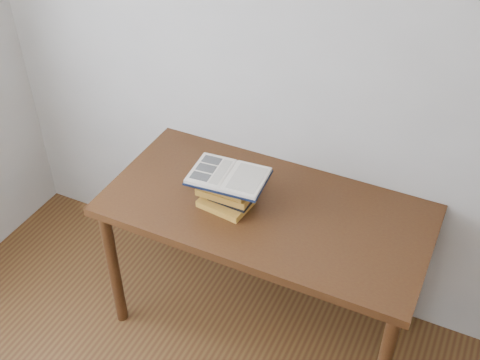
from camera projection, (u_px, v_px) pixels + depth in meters
The scene contains 4 objects.
room_shell at pixel (7, 290), 1.29m from camera, with size 3.54×3.54×2.62m.
desk at pixel (266, 222), 2.81m from camera, with size 1.50×0.75×0.80m.
book_stack at pixel (228, 190), 2.73m from camera, with size 0.25×0.21×0.15m.
open_book at pixel (229, 176), 2.66m from camera, with size 0.36×0.26×0.03m.
Camera 1 is at (0.74, -0.55, 2.61)m, focal length 45.00 mm.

